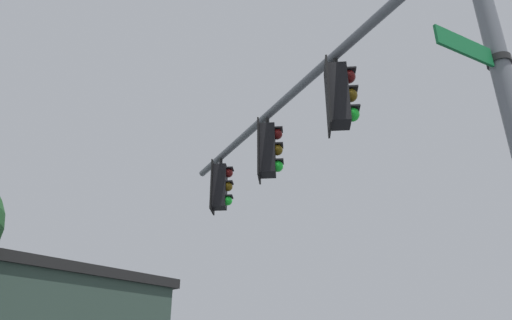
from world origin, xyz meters
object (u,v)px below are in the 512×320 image
at_px(traffic_light_nearest_pole, 340,96).
at_px(traffic_light_mid_outer, 221,187).
at_px(street_name_sign, 481,54).
at_px(traffic_light_mid_inner, 269,150).

height_order(traffic_light_nearest_pole, traffic_light_mid_outer, same).
relative_size(traffic_light_nearest_pole, street_name_sign, 1.45).
xyz_separation_m(traffic_light_mid_inner, street_name_sign, (4.21, 2.42, -1.03)).
bearing_deg(street_name_sign, traffic_light_mid_inner, -150.07).
bearing_deg(traffic_light_mid_inner, street_name_sign, 29.93).
bearing_deg(traffic_light_nearest_pole, traffic_light_mid_outer, -146.55).
bearing_deg(traffic_light_mid_outer, street_name_sign, 31.04).
height_order(traffic_light_nearest_pole, traffic_light_mid_inner, same).
xyz_separation_m(traffic_light_nearest_pole, traffic_light_mid_outer, (-3.77, -2.49, 0.00)).
xyz_separation_m(traffic_light_mid_inner, traffic_light_mid_outer, (-1.88, -1.24, 0.00)).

